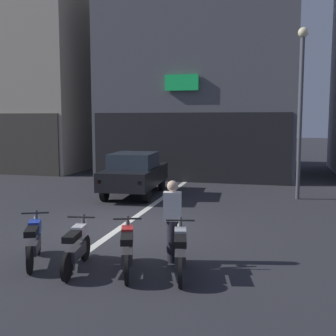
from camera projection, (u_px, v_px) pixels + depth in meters
name	position (u px, v px, depth m)	size (l,w,h in m)	color
ground_plane	(121.00, 227.00, 11.26)	(120.00, 120.00, 0.00)	#2B2B30
lane_centre_line	(173.00, 191.00, 17.04)	(0.20, 18.00, 0.01)	silver
building_corner_left	(22.00, 71.00, 25.36)	(9.05, 7.67, 11.64)	#B2A893
building_mid_block	(203.00, 53.00, 22.61)	(9.53, 8.37, 13.01)	#56565B
car_black_crossing_near	(135.00, 173.00, 15.84)	(2.01, 4.20, 1.64)	black
street_lamp	(301.00, 95.00, 14.82)	(0.36, 0.36, 6.08)	#47474C
motorcycle_blue_row_leftmost	(34.00, 241.00, 8.38)	(0.77, 1.55, 0.98)	black
motorcycle_white_row_left_mid	(77.00, 246.00, 8.02)	(0.55, 1.66, 0.98)	black
motorcycle_red_row_centre	(127.00, 249.00, 7.87)	(0.67, 1.61, 0.98)	black
motorcycle_silver_row_right_mid	(180.00, 251.00, 7.75)	(0.56, 1.65, 0.98)	black
person_by_motorcycles	(172.00, 221.00, 8.41)	(0.39, 0.28, 1.67)	#23232D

